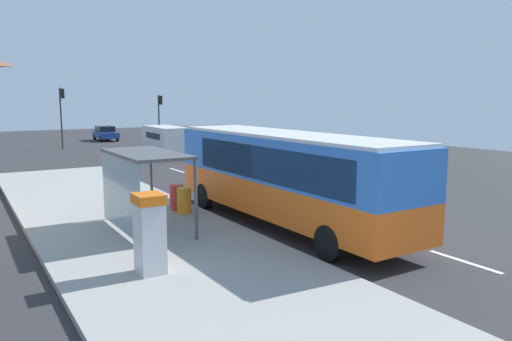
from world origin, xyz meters
TOP-DOWN VIEW (x-y plane):
  - ground_plane at (0.00, 14.00)m, footprint 56.00×92.00m
  - sidewalk_platform at (-6.40, 2.00)m, footprint 6.20×30.00m
  - lane_stripe_seg_0 at (0.25, -6.00)m, footprint 0.16×2.20m
  - lane_stripe_seg_1 at (0.25, -1.00)m, footprint 0.16×2.20m
  - lane_stripe_seg_2 at (0.25, 4.00)m, footprint 0.16×2.20m
  - lane_stripe_seg_3 at (0.25, 9.00)m, footprint 0.16×2.20m
  - lane_stripe_seg_4 at (0.25, 14.00)m, footprint 0.16×2.20m
  - lane_stripe_seg_5 at (0.25, 19.00)m, footprint 0.16×2.20m
  - lane_stripe_seg_6 at (0.25, 24.00)m, footprint 0.16×2.20m
  - lane_stripe_seg_7 at (0.25, 29.00)m, footprint 0.16×2.20m
  - bus at (-1.71, -0.29)m, footprint 2.62×11.03m
  - white_van at (2.20, 20.75)m, footprint 2.16×5.26m
  - sedan_near at (2.30, 38.25)m, footprint 1.94×4.45m
  - ticket_machine at (-7.39, -2.84)m, footprint 0.66×0.76m
  - recycling_bin_orange at (-4.20, 2.53)m, footprint 0.52×0.52m
  - recycling_bin_red at (-4.20, 3.23)m, footprint 0.52×0.52m
  - traffic_light_near_side at (5.50, 30.67)m, footprint 0.49×0.28m
  - traffic_light_far_side at (-3.10, 31.47)m, footprint 0.49×0.28m
  - bus_shelter at (-6.41, 1.09)m, footprint 1.80×4.00m

SIDE VIEW (x-z plane):
  - ground_plane at x=0.00m, z-range -0.04..0.00m
  - lane_stripe_seg_0 at x=0.25m, z-range 0.00..0.01m
  - lane_stripe_seg_1 at x=0.25m, z-range 0.00..0.01m
  - lane_stripe_seg_2 at x=0.25m, z-range 0.00..0.01m
  - lane_stripe_seg_3 at x=0.25m, z-range 0.00..0.01m
  - lane_stripe_seg_4 at x=0.25m, z-range 0.00..0.01m
  - lane_stripe_seg_5 at x=0.25m, z-range 0.00..0.01m
  - lane_stripe_seg_6 at x=0.25m, z-range 0.00..0.01m
  - lane_stripe_seg_7 at x=0.25m, z-range 0.00..0.01m
  - sidewalk_platform at x=-6.40m, z-range 0.00..0.18m
  - recycling_bin_orange at x=-4.20m, z-range 0.18..1.13m
  - recycling_bin_red at x=-4.20m, z-range 0.18..1.13m
  - sedan_near at x=2.30m, z-range 0.03..1.55m
  - ticket_machine at x=-7.39m, z-range 0.20..2.14m
  - white_van at x=2.20m, z-range 0.19..2.49m
  - bus at x=-1.71m, z-range 0.24..3.45m
  - bus_shelter at x=-6.41m, z-range 0.85..3.35m
  - traffic_light_near_side at x=5.50m, z-range 0.79..5.51m
  - traffic_light_far_side at x=-3.10m, z-range 0.86..6.15m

